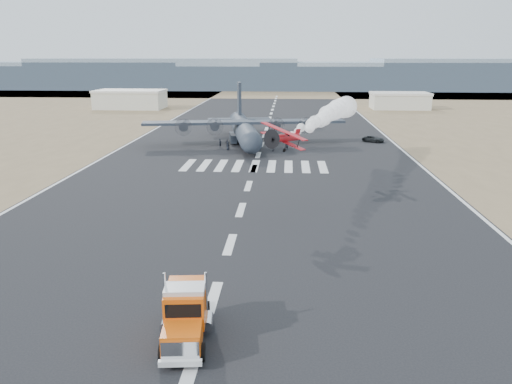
# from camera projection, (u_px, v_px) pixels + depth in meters

# --- Properties ---
(ground) EXTENTS (500.00, 500.00, 0.00)m
(ground) POSITION_uv_depth(u_px,v_px,m) (213.00, 298.00, 40.36)
(ground) COLOR black
(ground) RESTS_ON ground
(scrub_far) EXTENTS (500.00, 80.00, 0.00)m
(scrub_far) POSITION_uv_depth(u_px,v_px,m) (278.00, 92.00, 261.61)
(scrub_far) COLOR #7A6245
(scrub_far) RESTS_ON ground
(runway_markings) EXTENTS (60.00, 260.00, 0.01)m
(runway_markings) POSITION_uv_depth(u_px,v_px,m) (258.00, 155.00, 98.08)
(runway_markings) COLOR silver
(runway_markings) RESTS_ON ground
(ridge_seg_b) EXTENTS (150.00, 50.00, 15.00)m
(ridge_seg_b) POSITION_uv_depth(u_px,v_px,m) (61.00, 75.00, 296.65)
(ridge_seg_b) COLOR gray
(ridge_seg_b) RESTS_ON ground
(ridge_seg_c) EXTENTS (150.00, 50.00, 17.00)m
(ridge_seg_c) POSITION_uv_depth(u_px,v_px,m) (168.00, 73.00, 292.30)
(ridge_seg_c) COLOR gray
(ridge_seg_c) RESTS_ON ground
(ridge_seg_d) EXTENTS (150.00, 50.00, 13.00)m
(ridge_seg_d) POSITION_uv_depth(u_px,v_px,m) (279.00, 77.00, 288.74)
(ridge_seg_d) COLOR gray
(ridge_seg_d) RESTS_ON ground
(ridge_seg_e) EXTENTS (150.00, 50.00, 15.00)m
(ridge_seg_e) POSITION_uv_depth(u_px,v_px,m) (393.00, 76.00, 284.39)
(ridge_seg_e) COLOR gray
(ridge_seg_e) RESTS_ON ground
(ridge_seg_f) EXTENTS (150.00, 50.00, 17.00)m
(ridge_seg_f) POSITION_uv_depth(u_px,v_px,m) (511.00, 74.00, 280.04)
(ridge_seg_f) COLOR gray
(ridge_seg_f) RESTS_ON ground
(hangar_left) EXTENTS (24.50, 14.50, 6.70)m
(hangar_left) POSITION_uv_depth(u_px,v_px,m) (131.00, 99.00, 182.21)
(hangar_left) COLOR #B9B7A5
(hangar_left) RESTS_ON ground
(hangar_right) EXTENTS (20.50, 12.50, 5.90)m
(hangar_right) POSITION_uv_depth(u_px,v_px,m) (400.00, 100.00, 180.96)
(hangar_right) COLOR #B9B7A5
(hangar_right) RESTS_ON ground
(semi_truck) EXTENTS (3.63, 8.85, 3.91)m
(semi_truck) POSITION_uv_depth(u_px,v_px,m) (186.00, 312.00, 34.35)
(semi_truck) COLOR black
(semi_truck) RESTS_ON ground
(aerobatic_biplane) EXTENTS (6.33, 6.08, 3.28)m
(aerobatic_biplane) POSITION_uv_depth(u_px,v_px,m) (285.00, 138.00, 60.58)
(aerobatic_biplane) COLOR red
(smoke_trail) EXTENTS (12.89, 36.07, 4.09)m
(smoke_trail) POSITION_uv_depth(u_px,v_px,m) (338.00, 110.00, 88.02)
(smoke_trail) COLOR white
(transport_aircraft) EXTENTS (43.89, 35.96, 12.69)m
(transport_aircraft) POSITION_uv_depth(u_px,v_px,m) (244.00, 128.00, 110.82)
(transport_aircraft) COLOR #222833
(transport_aircraft) RESTS_ON ground
(support_vehicle) EXTENTS (5.39, 4.18, 1.36)m
(support_vehicle) POSITION_uv_depth(u_px,v_px,m) (373.00, 139.00, 112.52)
(support_vehicle) COLOR black
(support_vehicle) RESTS_ON ground
(crew_a) EXTENTS (0.81, 0.87, 1.88)m
(crew_a) POSITION_uv_depth(u_px,v_px,m) (287.00, 145.00, 103.33)
(crew_a) COLOR black
(crew_a) RESTS_ON ground
(crew_b) EXTENTS (0.99, 0.71, 1.88)m
(crew_b) POSITION_uv_depth(u_px,v_px,m) (252.00, 147.00, 101.45)
(crew_b) COLOR black
(crew_b) RESTS_ON ground
(crew_c) EXTENTS (0.62, 1.11, 1.63)m
(crew_c) POSITION_uv_depth(u_px,v_px,m) (245.00, 146.00, 103.47)
(crew_c) COLOR black
(crew_c) RESTS_ON ground
(crew_d) EXTENTS (1.03, 0.80, 1.57)m
(crew_d) POSITION_uv_depth(u_px,v_px,m) (227.00, 143.00, 106.65)
(crew_d) COLOR black
(crew_d) RESTS_ON ground
(crew_e) EXTENTS (0.92, 0.73, 1.64)m
(crew_e) POSITION_uv_depth(u_px,v_px,m) (228.00, 146.00, 102.94)
(crew_e) COLOR black
(crew_e) RESTS_ON ground
(crew_f) EXTENTS (0.48, 1.46, 1.57)m
(crew_f) POSITION_uv_depth(u_px,v_px,m) (273.00, 147.00, 101.81)
(crew_f) COLOR black
(crew_f) RESTS_ON ground
(crew_g) EXTENTS (0.82, 0.86, 1.84)m
(crew_g) POSITION_uv_depth(u_px,v_px,m) (220.00, 143.00, 105.79)
(crew_g) COLOR black
(crew_g) RESTS_ON ground
(crew_h) EXTENTS (0.86, 1.00, 1.76)m
(crew_h) POSITION_uv_depth(u_px,v_px,m) (259.00, 146.00, 103.00)
(crew_h) COLOR black
(crew_h) RESTS_ON ground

